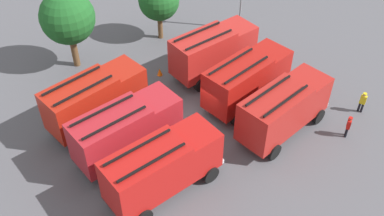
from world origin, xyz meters
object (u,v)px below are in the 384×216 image
(fire_truck_0, at_px, (162,166))
(firefighter_0, at_px, (319,90))
(firefighter_4, at_px, (348,126))
(fire_truck_5, at_px, (213,50))
(firefighter_3, at_px, (207,40))
(tree_1, at_px, (159,0))
(traffic_cone_0, at_px, (192,52))
(fire_truck_3, at_px, (247,78))
(fire_truck_1, at_px, (284,108))
(tree_0, at_px, (67,18))
(firefighter_1, at_px, (363,101))
(traffic_cone_1, at_px, (160,72))
(fire_truck_2, at_px, (126,129))
(fire_truck_4, at_px, (95,98))
(firefighter_2, at_px, (198,45))

(fire_truck_0, relative_size, firefighter_0, 4.50)
(firefighter_0, distance_m, firefighter_4, 3.95)
(fire_truck_5, relative_size, firefighter_3, 4.32)
(tree_1, bearing_deg, traffic_cone_0, -79.29)
(fire_truck_3, height_order, fire_truck_5, same)
(fire_truck_1, distance_m, tree_0, 17.48)
(firefighter_1, distance_m, firefighter_3, 13.47)
(firefighter_0, height_order, firefighter_4, firefighter_4)
(firefighter_0, xyz_separation_m, firefighter_1, (1.66, -2.64, 0.03))
(firefighter_3, bearing_deg, traffic_cone_1, 84.13)
(fire_truck_0, bearing_deg, fire_truck_2, 89.54)
(fire_truck_0, xyz_separation_m, fire_truck_3, (9.20, 3.70, 0.00))
(fire_truck_5, distance_m, firefighter_0, 8.47)
(fire_truck_4, xyz_separation_m, tree_1, (9.17, 7.08, 1.48))
(fire_truck_1, distance_m, traffic_cone_1, 10.91)
(fire_truck_3, bearing_deg, fire_truck_5, 77.90)
(firefighter_4, relative_size, tree_0, 0.26)
(fire_truck_2, distance_m, firefighter_0, 14.43)
(firefighter_2, bearing_deg, tree_0, -6.85)
(firefighter_2, bearing_deg, traffic_cone_0, 6.68)
(fire_truck_3, relative_size, tree_1, 1.39)
(fire_truck_3, relative_size, firefighter_4, 4.49)
(firefighter_2, bearing_deg, fire_truck_4, 34.21)
(fire_truck_5, xyz_separation_m, firefighter_2, (0.43, 2.70, -1.20))
(tree_1, bearing_deg, fire_truck_4, -142.34)
(firefighter_3, bearing_deg, firefighter_0, -178.93)
(fire_truck_5, xyz_separation_m, traffic_cone_0, (-0.10, 2.81, -1.81))
(fire_truck_2, distance_m, firefighter_2, 12.22)
(firefighter_2, bearing_deg, fire_truck_5, 99.02)
(fire_truck_0, distance_m, firefighter_3, 15.36)
(fire_truck_3, bearing_deg, traffic_cone_1, 109.45)
(fire_truck_1, distance_m, fire_truck_4, 12.61)
(fire_truck_5, distance_m, traffic_cone_1, 4.63)
(tree_1, bearing_deg, fire_truck_5, -82.86)
(fire_truck_0, xyz_separation_m, firefighter_1, (15.41, -1.76, -1.21))
(traffic_cone_1, bearing_deg, firefighter_0, -48.14)
(firefighter_1, distance_m, firefighter_4, 3.01)
(firefighter_1, bearing_deg, fire_truck_4, 123.38)
(fire_truck_4, bearing_deg, firefighter_0, -35.85)
(fire_truck_4, distance_m, firefighter_2, 10.94)
(firefighter_2, relative_size, firefighter_3, 1.00)
(fire_truck_5, xyz_separation_m, traffic_cone_1, (-3.74, 2.01, -1.85))
(fire_truck_5, bearing_deg, fire_truck_0, -144.07)
(firefighter_1, distance_m, traffic_cone_0, 14.01)
(tree_1, bearing_deg, fire_truck_2, -128.89)
(fire_truck_2, relative_size, tree_1, 1.38)
(traffic_cone_0, bearing_deg, firefighter_2, -11.47)
(firefighter_1, bearing_deg, firefighter_4, 176.17)
(fire_truck_0, height_order, fire_truck_4, same)
(firefighter_3, xyz_separation_m, tree_0, (-10.14, 4.07, 3.43))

